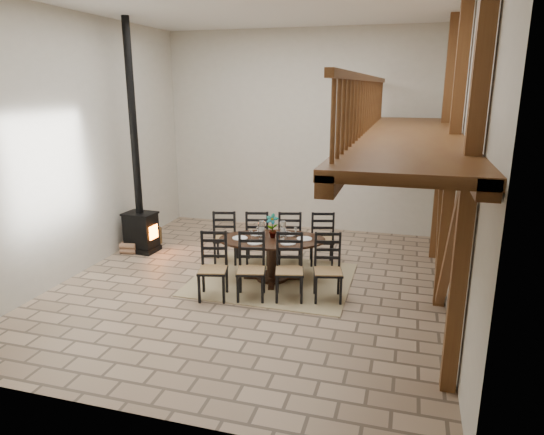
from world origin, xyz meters
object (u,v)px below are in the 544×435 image
(dining_table, at_px, (272,259))
(log_stack, at_px, (130,247))
(log_basket, at_px, (150,235))
(wood_stove, at_px, (139,203))

(dining_table, bearing_deg, log_stack, 155.75)
(log_stack, bearing_deg, log_basket, 81.72)
(dining_table, height_order, wood_stove, wood_stove)
(log_basket, bearing_deg, dining_table, -21.84)
(wood_stove, bearing_deg, dining_table, -9.20)
(dining_table, xyz_separation_m, wood_stove, (-3.30, 0.81, 0.70))
(log_basket, distance_m, log_stack, 0.72)
(dining_table, distance_m, log_stack, 3.59)
(wood_stove, relative_size, log_stack, 12.06)
(wood_stove, distance_m, log_stack, 1.03)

